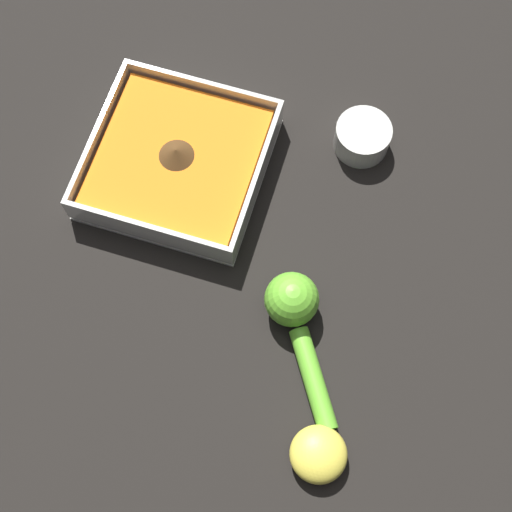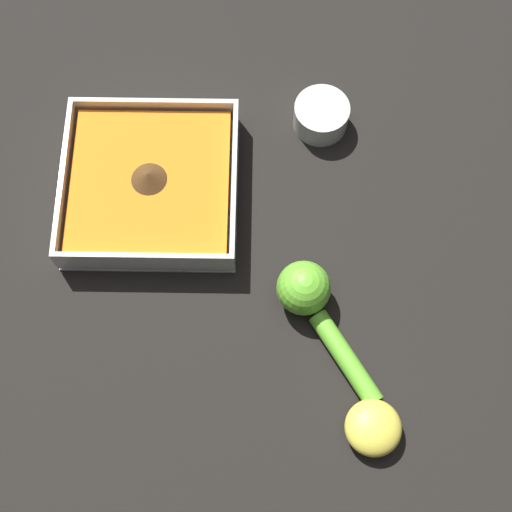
{
  "view_description": "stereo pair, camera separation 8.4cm",
  "coord_description": "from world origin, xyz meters",
  "px_view_note": "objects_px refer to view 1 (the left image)",
  "views": [
    {
      "loc": [
        -0.37,
        -0.19,
        0.81
      ],
      "look_at": [
        -0.08,
        -0.11,
        0.02
      ],
      "focal_mm": 50.0,
      "sensor_mm": 36.0,
      "label": 1
    },
    {
      "loc": [
        -0.38,
        -0.11,
        0.81
      ],
      "look_at": [
        -0.08,
        -0.11,
        0.02
      ],
      "focal_mm": 50.0,
      "sensor_mm": 36.0,
      "label": 2
    }
  ],
  "objects_px": {
    "spice_bowl": "(362,138)",
    "lemon_half": "(318,454)",
    "square_dish": "(178,162)",
    "lemon_squeezer": "(296,315)"
  },
  "relations": [
    {
      "from": "square_dish",
      "to": "spice_bowl",
      "type": "bearing_deg",
      "value": -64.14
    },
    {
      "from": "square_dish",
      "to": "lemon_half",
      "type": "xyz_separation_m",
      "value": [
        -0.29,
        -0.26,
        -0.0
      ]
    },
    {
      "from": "square_dish",
      "to": "lemon_squeezer",
      "type": "xyz_separation_m",
      "value": [
        -0.15,
        -0.2,
        0.01
      ]
    },
    {
      "from": "square_dish",
      "to": "spice_bowl",
      "type": "xyz_separation_m",
      "value": [
        0.1,
        -0.21,
        -0.0
      ]
    },
    {
      "from": "spice_bowl",
      "to": "lemon_half",
      "type": "distance_m",
      "value": 0.4
    },
    {
      "from": "square_dish",
      "to": "lemon_half",
      "type": "height_order",
      "value": "square_dish"
    },
    {
      "from": "spice_bowl",
      "to": "lemon_half",
      "type": "bearing_deg",
      "value": -172.76
    },
    {
      "from": "square_dish",
      "to": "lemon_squeezer",
      "type": "distance_m",
      "value": 0.25
    },
    {
      "from": "spice_bowl",
      "to": "lemon_squeezer",
      "type": "bearing_deg",
      "value": 176.37
    },
    {
      "from": "spice_bowl",
      "to": "lemon_squeezer",
      "type": "xyz_separation_m",
      "value": [
        -0.25,
        0.02,
        0.01
      ]
    }
  ]
}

